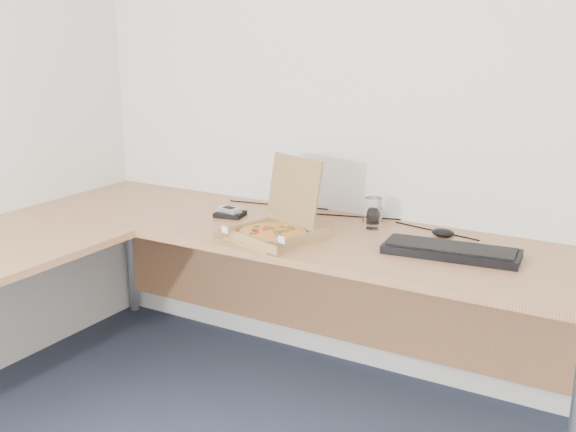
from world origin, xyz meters
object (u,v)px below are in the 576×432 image
Objects in this scene: drinking_glass at (373,213)px; wallet at (230,214)px; keyboard at (451,251)px; desk at (166,251)px; pizza_box at (275,229)px.

wallet is at bearing -166.08° from drinking_glass.
desk is at bearing -163.44° from keyboard.
drinking_glass is (0.61, 0.61, 0.09)m from desk.
desk is 19.39× the size of drinking_glass.
desk is 0.86m from drinking_glass.
desk is 20.56× the size of wallet.
drinking_glass is at bearing 148.57° from keyboard.
drinking_glass is 0.64m from wallet.
wallet is (-1.01, 0.03, -0.01)m from keyboard.
desk is at bearing -119.63° from pizza_box.
keyboard is at bearing 30.87° from pizza_box.
drinking_glass is at bearing 68.39° from pizza_box.
wallet reaches higher than desk.
pizza_box is 0.43m from drinking_glass.
desk is 0.44m from pizza_box.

